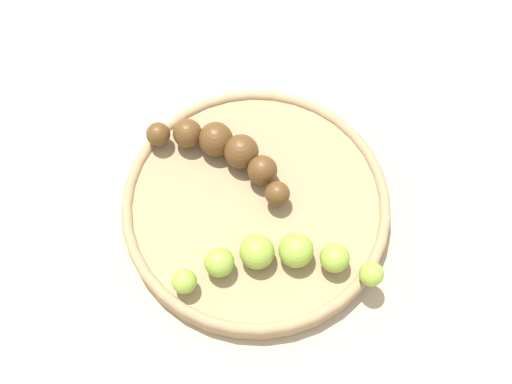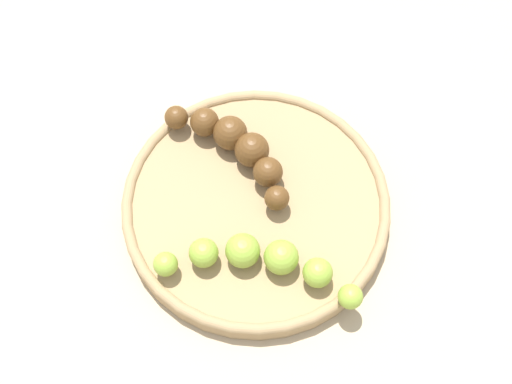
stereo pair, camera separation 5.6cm
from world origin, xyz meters
The scene contains 4 objects.
ground_plane centered at (0.00, 0.00, 0.00)m, with size 2.40×2.40×0.00m, color tan.
fruit_bowl centered at (0.00, 0.00, 0.01)m, with size 0.24×0.24×0.02m.
banana_green centered at (-0.04, -0.05, 0.03)m, with size 0.11×0.15×0.03m.
banana_overripe centered at (0.02, 0.05, 0.04)m, with size 0.05×0.15×0.03m.
Camera 1 is at (-0.22, -0.13, 0.54)m, focal length 44.79 mm.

